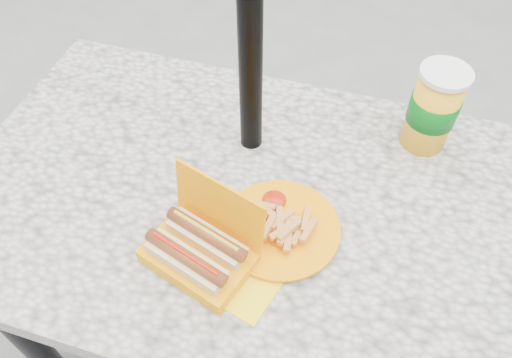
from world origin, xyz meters
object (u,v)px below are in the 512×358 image
(umbrella_pole, at_px, (250,9))
(fries_plate, at_px, (277,230))
(soda_cup, at_px, (433,109))
(hotdog_box, at_px, (199,250))

(umbrella_pole, relative_size, fries_plate, 6.61)
(soda_cup, bearing_deg, fries_plate, -126.35)
(hotdog_box, distance_m, soda_cup, 0.60)
(fries_plate, bearing_deg, hotdog_box, -140.24)
(umbrella_pole, bearing_deg, soda_cup, 17.29)
(umbrella_pole, bearing_deg, hotdog_box, -89.72)
(hotdog_box, xyz_separation_m, fries_plate, (0.13, 0.10, -0.02))
(hotdog_box, xyz_separation_m, soda_cup, (0.38, 0.45, 0.07))
(umbrella_pole, height_order, soda_cup, umbrella_pole)
(umbrella_pole, xyz_separation_m, fries_plate, (0.13, -0.23, -0.34))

